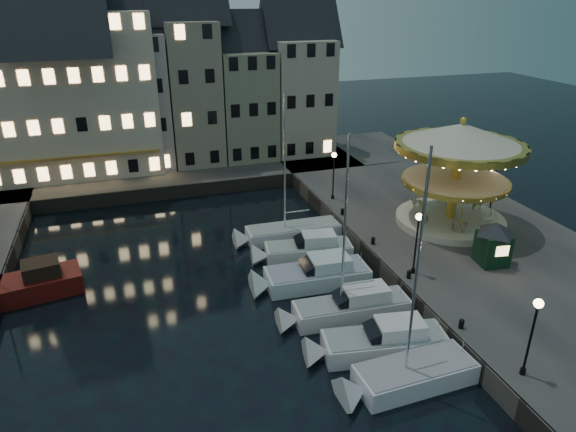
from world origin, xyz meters
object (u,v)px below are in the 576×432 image
object	(u,v)px
streetlamp_c	(334,169)
motorboat_e	(303,251)
motorboat_d	(311,276)
streetlamp_d	(495,180)
red_fishing_boat	(21,288)
motorboat_b	(377,343)
bollard_d	(342,211)
bollard_c	(373,240)
streetlamp_b	(417,235)
ticket_kiosk	(495,236)
carousel	(459,155)
motorboat_a	(405,377)
motorboat_c	(345,309)
motorboat_f	(287,233)
bollard_a	(462,323)
bollard_b	(409,274)
streetlamp_a	(533,326)

from	to	relation	value
streetlamp_c	motorboat_e	distance (m)	9.60
motorboat_d	streetlamp_d	bearing A→B (deg)	14.08
streetlamp_d	red_fishing_boat	size ratio (longest dim) A/B	0.53
motorboat_d	motorboat_b	bearing A→B (deg)	-83.43
bollard_d	motorboat_e	size ratio (longest dim) A/B	0.08
bollard_c	motorboat_d	world-z (taller)	motorboat_d
bollard_c	streetlamp_b	bearing A→B (deg)	-82.41
motorboat_d	motorboat_e	world-z (taller)	same
red_fishing_boat	ticket_kiosk	distance (m)	30.59
streetlamp_c	carousel	distance (m)	10.50
motorboat_b	ticket_kiosk	world-z (taller)	ticket_kiosk
bollard_c	red_fishing_boat	distance (m)	23.56
streetlamp_d	motorboat_e	xyz separation A→B (m)	(-16.61, -0.75, -3.38)
streetlamp_b	streetlamp_c	xyz separation A→B (m)	(0.00, 13.50, 0.00)
motorboat_a	streetlamp_c	bearing A→B (deg)	76.97
motorboat_c	bollard_d	bearing A→B (deg)	67.46
streetlamp_d	carousel	distance (m)	5.43
ticket_kiosk	motorboat_c	bearing A→B (deg)	-174.22
streetlamp_b	motorboat_d	world-z (taller)	streetlamp_b
motorboat_f	ticket_kiosk	world-z (taller)	motorboat_f
bollard_a	motorboat_b	size ratio (longest dim) A/B	0.07
bollard_b	ticket_kiosk	world-z (taller)	ticket_kiosk
motorboat_b	motorboat_f	bearing A→B (deg)	91.50
bollard_b	ticket_kiosk	xyz separation A→B (m)	(6.16, 0.05, 1.70)
streetlamp_d	carousel	xyz separation A→B (m)	(-4.54, -1.04, 2.79)
streetlamp_a	bollard_a	world-z (taller)	streetlamp_a
motorboat_b	carousel	size ratio (longest dim) A/B	0.81
bollard_c	motorboat_b	distance (m)	10.60
motorboat_b	streetlamp_a	bearing A→B (deg)	-44.18
motorboat_b	motorboat_a	bearing A→B (deg)	-86.43
bollard_a	motorboat_c	xyz separation A→B (m)	(-4.80, 4.44, -0.93)
motorboat_d	motorboat_e	xyz separation A→B (m)	(0.67, 3.58, -0.00)
streetlamp_b	motorboat_c	bearing A→B (deg)	-163.87
bollard_b	motorboat_e	bearing A→B (deg)	124.91
bollard_b	motorboat_d	distance (m)	6.31
bollard_d	bollard_a	bearing A→B (deg)	-90.00
motorboat_a	red_fishing_boat	bearing A→B (deg)	142.65
motorboat_b	streetlamp_d	bearing A→B (deg)	36.35
streetlamp_d	bollard_a	size ratio (longest dim) A/B	7.32
bollard_b	streetlamp_b	bearing A→B (deg)	39.81
streetlamp_a	streetlamp_d	size ratio (longest dim) A/B	1.00
motorboat_c	ticket_kiosk	xyz separation A→B (m)	(10.96, 1.11, 2.63)
bollard_b	motorboat_b	size ratio (longest dim) A/B	0.07
streetlamp_d	red_fishing_boat	world-z (taller)	red_fishing_boat
bollard_c	carousel	world-z (taller)	carousel
bollard_c	motorboat_b	bearing A→B (deg)	-115.13
ticket_kiosk	motorboat_f	bearing A→B (deg)	137.70
streetlamp_a	ticket_kiosk	bearing A→B (deg)	59.77
motorboat_f	motorboat_a	bearing A→B (deg)	-88.18
motorboat_d	red_fishing_boat	bearing A→B (deg)	166.99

